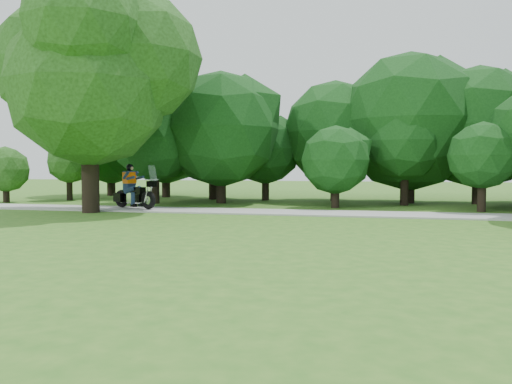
# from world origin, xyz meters

# --- Properties ---
(ground) EXTENTS (100.00, 100.00, 0.00)m
(ground) POSITION_xyz_m (0.00, 0.00, 0.00)
(ground) COLOR #2F651D
(ground) RESTS_ON ground
(walkway) EXTENTS (60.00, 2.20, 0.06)m
(walkway) POSITION_xyz_m (0.00, 8.00, 0.03)
(walkway) COLOR gray
(walkway) RESTS_ON ground
(tree_line) EXTENTS (39.38, 11.51, 7.55)m
(tree_line) POSITION_xyz_m (1.73, 14.61, 3.59)
(tree_line) COLOR black
(tree_line) RESTS_ON ground
(big_tree_west) EXTENTS (8.64, 6.56, 9.96)m
(big_tree_west) POSITION_xyz_m (-10.54, 6.85, 5.76)
(big_tree_west) COLOR black
(big_tree_west) RESTS_ON ground
(touring_motorcycle) EXTENTS (2.37, 1.44, 1.89)m
(touring_motorcycle) POSITION_xyz_m (-9.49, 8.07, 0.75)
(touring_motorcycle) COLOR black
(touring_motorcycle) RESTS_ON walkway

